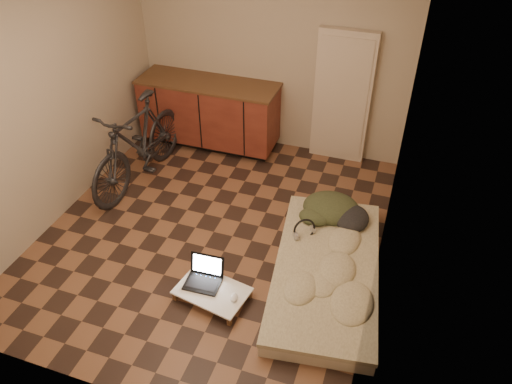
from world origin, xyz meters
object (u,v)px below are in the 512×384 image
(lap_desk, at_px, (212,291))
(laptop, at_px, (204,277))
(bicycle, at_px, (137,139))
(futon, at_px, (326,271))

(lap_desk, bearing_deg, laptop, 152.14)
(laptop, bearing_deg, bicycle, 132.84)
(bicycle, xyz_separation_m, futon, (2.50, -0.88, -0.50))
(bicycle, distance_m, laptop, 2.05)
(futon, xyz_separation_m, lap_desk, (-0.95, -0.60, 0.01))
(lap_desk, bearing_deg, bicycle, 146.65)
(lap_desk, xyz_separation_m, laptop, (-0.12, 0.09, 0.06))
(futon, relative_size, laptop, 6.23)
(futon, height_order, laptop, laptop)
(laptop, bearing_deg, futon, 22.53)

